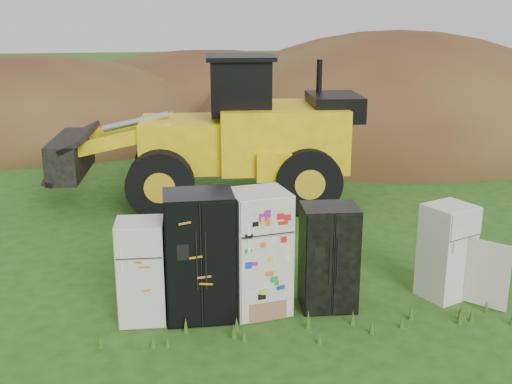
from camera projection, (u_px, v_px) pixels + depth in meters
ground at (299, 307)px, 10.12m from camera, size 120.00×120.00×0.00m
fridge_leftmost at (142, 271)px, 9.53m from camera, size 0.72×0.70×1.56m
fridge_black_side at (199, 256)px, 9.59m from camera, size 1.03×0.82×1.96m
fridge_sticker at (259, 252)px, 9.78m from camera, size 0.98×0.93×1.92m
fridge_dark_mid at (329, 257)px, 9.93m from camera, size 0.89×0.75×1.66m
fridge_open_door at (447, 251)px, 10.30m from camera, size 0.90×0.87×1.55m
wheel_loader at (203, 131)px, 15.13m from camera, size 7.42×3.48×3.49m
dirt_mound_right at (393, 143)px, 22.22m from camera, size 14.28×10.47×7.65m
dirt_mound_left at (32, 135)px, 23.60m from camera, size 14.02×10.52×5.73m
dirt_mound_back at (209, 118)px, 27.23m from camera, size 15.36×10.24×5.68m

